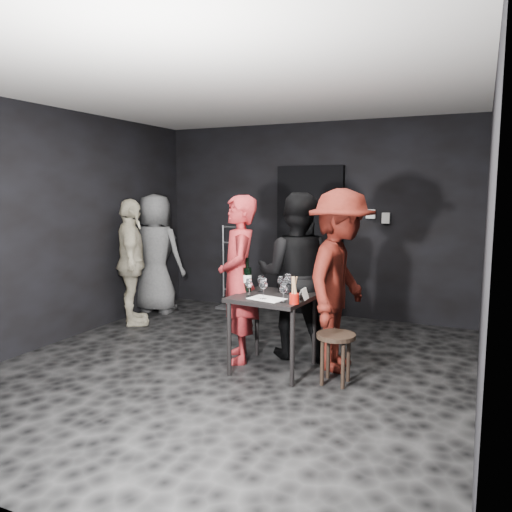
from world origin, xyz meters
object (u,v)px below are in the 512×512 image
at_px(woman_black, 296,262).
at_px(wine_bottle, 247,279).
at_px(bystander_cream, 131,256).
at_px(hand_truck, 233,293).
at_px(tasting_table, 273,305).
at_px(bystander_grey, 156,245).
at_px(server_red, 238,267).
at_px(stool, 336,344).
at_px(breadstick_cup, 294,291).
at_px(man_maroon, 340,263).

height_order(woman_black, wine_bottle, woman_black).
xyz_separation_m(bystander_cream, wine_bottle, (2.03, -0.73, -0.03)).
xyz_separation_m(hand_truck, bystander_cream, (-0.78, -1.39, 0.69)).
xyz_separation_m(tasting_table, wine_bottle, (-0.31, 0.06, 0.23)).
bearing_deg(tasting_table, bystander_grey, 148.78).
bearing_deg(woman_black, server_red, 28.67).
bearing_deg(bystander_cream, stool, -145.64).
bearing_deg(hand_truck, woman_black, -44.90).
height_order(bystander_grey, breadstick_cup, bystander_grey).
distance_m(tasting_table, server_red, 0.56).
xyz_separation_m(server_red, bystander_cream, (-1.90, 0.67, -0.07)).
height_order(woman_black, bystander_cream, woman_black).
bearing_deg(bystander_grey, hand_truck, -142.94).
relative_size(bystander_grey, wine_bottle, 5.64).
distance_m(stool, breadstick_cup, 0.63).
bearing_deg(hand_truck, man_maroon, -39.82).
bearing_deg(bystander_grey, bystander_cream, 97.53).
relative_size(server_red, woman_black, 0.97).
bearing_deg(wine_bottle, stool, -9.07).
relative_size(hand_truck, server_red, 0.63).
bearing_deg(woman_black, wine_bottle, 41.44).
xyz_separation_m(woman_black, wine_bottle, (-0.36, -0.43, -0.13)).
relative_size(hand_truck, stool, 2.63).
relative_size(server_red, man_maroon, 0.93).
distance_m(stool, bystander_cream, 3.17).
height_order(wine_bottle, breadstick_cup, wine_bottle).
xyz_separation_m(bystander_cream, breadstick_cup, (2.65, -1.04, -0.04)).
bearing_deg(man_maroon, woman_black, 72.71).
bearing_deg(bystander_grey, stool, 151.81).
bearing_deg(tasting_table, stool, -7.88).
relative_size(man_maroon, wine_bottle, 6.14).
distance_m(server_red, man_maroon, 1.04).
bearing_deg(server_red, tasting_table, 44.59).
relative_size(bystander_cream, bystander_grey, 0.94).
distance_m(wine_bottle, breadstick_cup, 0.70).
distance_m(hand_truck, breadstick_cup, 3.14).
height_order(hand_truck, wine_bottle, hand_truck).
bearing_deg(woman_black, breadstick_cup, 100.30).
distance_m(hand_truck, woman_black, 2.46).
bearing_deg(man_maroon, bystander_cream, 82.82).
bearing_deg(hand_truck, wine_bottle, -58.12).
bearing_deg(breadstick_cup, hand_truck, 127.47).
xyz_separation_m(hand_truck, wine_bottle, (1.25, -2.12, 0.66)).
distance_m(hand_truck, tasting_table, 2.71).
relative_size(bystander_cream, breadstick_cup, 6.83).
distance_m(woman_black, wine_bottle, 0.58).
bearing_deg(stool, tasting_table, 172.12).
xyz_separation_m(tasting_table, man_maroon, (0.58, 0.31, 0.41)).
xyz_separation_m(hand_truck, man_maroon, (2.13, -1.87, 0.84)).
height_order(stool, bystander_grey, bystander_grey).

